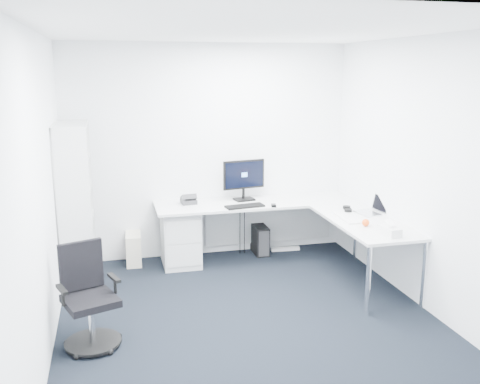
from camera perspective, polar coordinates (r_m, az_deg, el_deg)
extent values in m
plane|color=black|center=(5.27, 1.19, -13.82)|extent=(4.20, 4.20, 0.00)
plane|color=white|center=(4.72, 1.34, 16.89)|extent=(4.20, 4.20, 0.00)
cube|color=white|center=(6.83, -3.34, 4.30)|extent=(3.60, 0.02, 2.70)
cube|color=white|center=(2.92, 12.15, -7.90)|extent=(3.60, 0.02, 2.70)
cube|color=white|center=(4.69, -20.47, -0.50)|extent=(0.02, 4.20, 2.70)
cube|color=white|center=(5.56, 19.49, 1.57)|extent=(0.02, 4.20, 2.70)
cube|color=silver|center=(6.67, -6.36, -4.83)|extent=(0.45, 0.56, 0.69)
cube|color=black|center=(7.07, 2.13, -5.07)|extent=(0.17, 0.38, 0.37)
cube|color=beige|center=(6.84, -11.27, -5.92)|extent=(0.20, 0.41, 0.39)
cube|color=silver|center=(7.24, 4.85, -6.06)|extent=(0.39, 0.09, 0.04)
cube|color=black|center=(6.46, 0.51, -1.52)|extent=(0.49, 0.23, 0.02)
cube|color=black|center=(6.50, 3.60, -1.44)|extent=(0.07, 0.10, 0.03)
cube|color=silver|center=(6.09, 11.30, -2.74)|extent=(0.16, 0.47, 0.02)
sphere|color=#F25415|center=(5.83, 13.26, -3.20)|extent=(0.08, 0.08, 0.08)
cube|color=silver|center=(5.59, 15.67, -4.02)|extent=(0.15, 0.26, 0.09)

